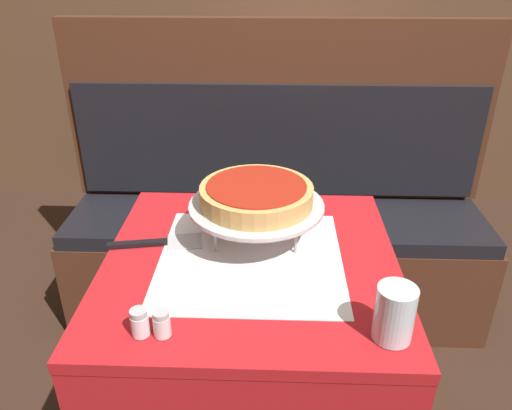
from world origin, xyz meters
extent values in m
cube|color=red|center=(0.00, 0.00, 0.74)|extent=(0.75, 0.75, 0.03)
cube|color=white|center=(0.00, 0.00, 0.75)|extent=(0.47, 0.47, 0.00)
cube|color=red|center=(0.00, 0.00, 0.65)|extent=(0.75, 0.75, 0.14)
cube|color=#4C331E|center=(-0.34, 0.34, 0.36)|extent=(0.05, 0.05, 0.72)
cube|color=#4C331E|center=(0.34, 0.34, 0.36)|extent=(0.05, 0.05, 0.72)
cube|color=red|center=(0.20, 1.48, 0.74)|extent=(0.70, 0.70, 0.03)
cube|color=white|center=(0.20, 1.48, 0.76)|extent=(0.43, 0.43, 0.00)
cube|color=red|center=(0.20, 1.48, 0.65)|extent=(0.70, 0.70, 0.15)
cube|color=#4C331E|center=(-0.11, 1.17, 0.36)|extent=(0.05, 0.05, 0.73)
cube|color=#4C331E|center=(0.52, 1.17, 0.36)|extent=(0.05, 0.05, 0.73)
cube|color=#4C331E|center=(-0.11, 1.80, 0.36)|extent=(0.05, 0.05, 0.73)
cube|color=#4C331E|center=(0.52, 1.80, 0.36)|extent=(0.05, 0.05, 0.73)
cube|color=#4C2819|center=(0.07, 0.73, 0.21)|extent=(1.72, 0.45, 0.43)
cube|color=black|center=(0.07, 0.73, 0.46)|extent=(1.69, 0.44, 0.06)
cube|color=#4C2819|center=(0.07, 0.92, 0.86)|extent=(1.72, 0.06, 0.74)
cube|color=black|center=(0.07, 0.88, 0.75)|extent=(1.65, 0.02, 0.47)
cylinder|color=#ADADB2|center=(0.01, 0.21, 0.80)|extent=(0.01, 0.01, 0.09)
cylinder|color=#ADADB2|center=(-0.09, 0.03, 0.80)|extent=(0.01, 0.01, 0.09)
cylinder|color=#ADADB2|center=(0.12, 0.03, 0.80)|extent=(0.01, 0.01, 0.09)
cylinder|color=#ADADB2|center=(0.01, 0.09, 0.84)|extent=(0.24, 0.24, 0.01)
cylinder|color=silver|center=(0.01, 0.09, 0.85)|extent=(0.34, 0.34, 0.01)
cylinder|color=silver|center=(0.01, 0.09, 0.86)|extent=(0.36, 0.36, 0.01)
cylinder|color=tan|center=(0.01, 0.09, 0.89)|extent=(0.30, 0.30, 0.05)
cylinder|color=#A82314|center=(0.01, 0.09, 0.91)|extent=(0.26, 0.26, 0.01)
cube|color=#BCBCC1|center=(-0.18, 0.07, 0.75)|extent=(0.10, 0.09, 0.00)
cube|color=black|center=(-0.30, 0.05, 0.76)|extent=(0.16, 0.05, 0.01)
cylinder|color=silver|center=(0.30, -0.28, 0.81)|extent=(0.08, 0.08, 0.12)
cylinder|color=silver|center=(-0.21, -0.29, 0.78)|extent=(0.04, 0.04, 0.05)
cylinder|color=#B7B7BC|center=(-0.21, -0.29, 0.81)|extent=(0.04, 0.04, 0.01)
cylinder|color=silver|center=(-0.17, -0.29, 0.78)|extent=(0.04, 0.04, 0.05)
cylinder|color=#B7B7BC|center=(-0.17, -0.29, 0.81)|extent=(0.03, 0.03, 0.01)
cube|color=#B2B2B7|center=(0.07, 0.33, 0.80)|extent=(0.10, 0.05, 0.09)
cube|color=black|center=(0.11, 1.49, 0.77)|extent=(0.13, 0.13, 0.03)
cylinder|color=black|center=(0.11, 1.49, 0.86)|extent=(0.01, 0.01, 0.15)
cylinder|color=gold|center=(0.11, 1.53, 0.84)|extent=(0.04, 0.04, 0.11)
cylinder|color=#99194C|center=(0.11, 1.45, 0.84)|extent=(0.04, 0.04, 0.11)
camera|label=1|loc=(0.05, -1.07, 1.46)|focal=35.00mm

